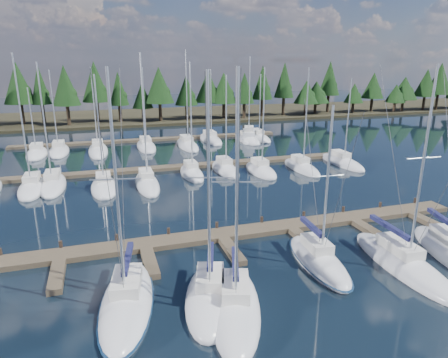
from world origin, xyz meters
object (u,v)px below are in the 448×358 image
object	(u,v)px
main_dock	(223,238)
front_sailboat_1	(127,302)
front_sailboat_2	(235,307)
front_sailboat_4	(318,260)
motor_yacht_right	(249,138)
front_sailboat_3	(210,296)
front_sailboat_5	(402,263)

from	to	relation	value
main_dock	front_sailboat_1	xyz separation A→B (m)	(-7.87, -6.70, 0.08)
front_sailboat_1	front_sailboat_2	xyz separation A→B (m)	(5.81, -2.36, 0.01)
front_sailboat_4	motor_yacht_right	bearing A→B (deg)	75.38
front_sailboat_4	main_dock	bearing A→B (deg)	133.07
front_sailboat_2	motor_yacht_right	xyz separation A→B (m)	(18.59, 46.74, 0.18)
front_sailboat_3	front_sailboat_4	world-z (taller)	front_sailboat_3
front_sailboat_3	front_sailboat_4	distance (m)	8.63
front_sailboat_1	motor_yacht_right	xyz separation A→B (m)	(24.40, 44.38, 0.19)
motor_yacht_right	front_sailboat_5	bearing A→B (deg)	-97.54
front_sailboat_3	front_sailboat_5	bearing A→B (deg)	-0.26
front_sailboat_1	front_sailboat_2	distance (m)	6.27
front_sailboat_3	motor_yacht_right	distance (m)	49.43
front_sailboat_2	front_sailboat_1	bearing A→B (deg)	157.92
main_dock	motor_yacht_right	bearing A→B (deg)	66.31
front_sailboat_2	front_sailboat_4	world-z (taller)	front_sailboat_2
front_sailboat_2	front_sailboat_4	distance (m)	8.07
main_dock	front_sailboat_5	bearing A→B (deg)	-36.26
front_sailboat_1	motor_yacht_right	world-z (taller)	front_sailboat_1
front_sailboat_1	front_sailboat_4	size ratio (longest dim) A/B	1.20
front_sailboat_5	motor_yacht_right	world-z (taller)	front_sailboat_5
front_sailboat_5	front_sailboat_1	bearing A→B (deg)	176.82
main_dock	front_sailboat_5	xyz separation A→B (m)	(10.53, -7.72, 0.08)
main_dock	front_sailboat_3	xyz separation A→B (m)	(-3.14, -7.66, 0.09)
main_dock	front_sailboat_4	size ratio (longest dim) A/B	3.72
front_sailboat_3	front_sailboat_5	size ratio (longest dim) A/B	0.98
main_dock	motor_yacht_right	distance (m)	41.15
front_sailboat_2	front_sailboat_3	size ratio (longest dim) A/B	1.01
main_dock	front_sailboat_1	size ratio (longest dim) A/B	3.10
front_sailboat_1	front_sailboat_3	xyz separation A→B (m)	(4.72, -0.96, 0.01)
front_sailboat_1	front_sailboat_2	bearing A→B (deg)	-22.08
front_sailboat_4	motor_yacht_right	distance (m)	44.73
front_sailboat_4	front_sailboat_5	distance (m)	5.70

